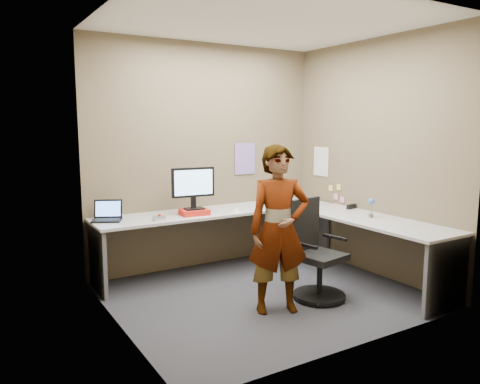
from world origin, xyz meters
TOP-DOWN VIEW (x-y plane):
  - ground at (0.00, 0.00)m, footprint 3.00×3.00m
  - wall_back at (0.00, 1.30)m, footprint 3.00×0.00m
  - wall_right at (1.50, 0.00)m, footprint 0.00×2.70m
  - wall_left at (-1.50, 0.00)m, footprint 0.00×2.70m
  - ceiling at (0.00, 0.00)m, footprint 3.00×3.00m
  - desk at (0.44, 0.39)m, footprint 2.98×2.58m
  - paper_ream at (-0.37, 0.87)m, footprint 0.33×0.26m
  - monitor at (-0.37, 0.89)m, footprint 0.50×0.16m
  - laptop at (-1.29, 1.07)m, footprint 0.37×0.35m
  - trackball_mouse at (-0.82, 0.80)m, footprint 0.12×0.08m
  - origami at (0.11, 0.75)m, footprint 0.10×0.10m
  - stapler at (1.41, 0.23)m, footprint 0.15×0.07m
  - flower at (1.22, -0.26)m, footprint 0.07×0.07m
  - calendar_purple at (0.55, 1.29)m, footprint 0.30×0.01m
  - calendar_white at (1.49, 0.90)m, footprint 0.01×0.28m
  - sticky_note_a at (1.49, 0.55)m, footprint 0.01×0.07m
  - sticky_note_b at (1.49, 0.60)m, footprint 0.01×0.07m
  - sticky_note_c at (1.49, 0.48)m, footprint 0.01×0.07m
  - sticky_note_d at (1.49, 0.70)m, footprint 0.01×0.07m
  - office_chair at (0.39, -0.31)m, footprint 0.55×0.52m
  - person at (-0.12, -0.40)m, footprint 0.66×0.55m

SIDE VIEW (x-z plane):
  - ground at x=0.00m, z-range 0.00..0.00m
  - office_chair at x=0.39m, z-range -0.09..0.89m
  - desk at x=0.44m, z-range 0.22..0.95m
  - trackball_mouse at x=-0.82m, z-range 0.72..0.79m
  - stapler at x=1.41m, z-range 0.73..0.78m
  - origami at x=0.11m, z-range 0.73..0.79m
  - paper_ream at x=-0.37m, z-range 0.73..0.79m
  - person at x=-0.12m, z-range 0.00..1.56m
  - laptop at x=-1.29m, z-range 0.68..0.89m
  - sticky_note_c at x=1.49m, z-range 0.76..0.84m
  - sticky_note_b at x=1.49m, z-range 0.78..0.86m
  - flower at x=1.22m, z-range 0.77..0.98m
  - sticky_note_d at x=1.49m, z-range 0.88..0.96m
  - sticky_note_a at x=1.49m, z-range 0.91..0.99m
  - monitor at x=-0.37m, z-range 0.83..1.30m
  - calendar_white at x=1.49m, z-range 1.06..1.44m
  - calendar_purple at x=0.55m, z-range 1.10..1.50m
  - wall_back at x=0.00m, z-range -0.15..2.85m
  - wall_right at x=1.50m, z-range 0.00..2.70m
  - wall_left at x=-1.50m, z-range 0.00..2.70m
  - ceiling at x=0.00m, z-range 2.70..2.70m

